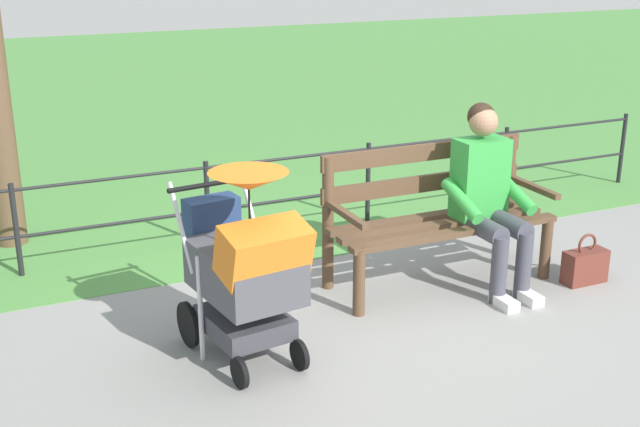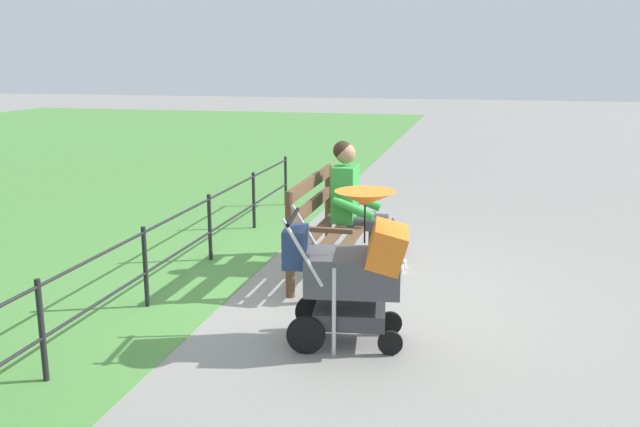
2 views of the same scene
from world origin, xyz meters
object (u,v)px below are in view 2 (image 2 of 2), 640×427
(stroller, at_px, (354,266))
(handbag, at_px, (392,239))
(park_bench, at_px, (328,221))
(person_on_bench, at_px, (356,201))

(stroller, bearing_deg, handbag, -179.03)
(park_bench, bearing_deg, stroller, 19.08)
(person_on_bench, bearing_deg, handbag, 156.48)
(person_on_bench, xyz_separation_m, stroller, (1.89, 0.33, -0.08))
(park_bench, bearing_deg, person_on_bench, 141.74)
(stroller, height_order, handbag, stroller)
(park_bench, xyz_separation_m, person_on_bench, (-0.28, 0.22, 0.15))
(park_bench, height_order, person_on_bench, person_on_bench)
(park_bench, bearing_deg, handbag, 151.61)
(park_bench, relative_size, person_on_bench, 1.26)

